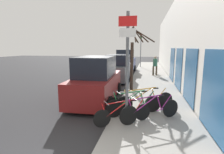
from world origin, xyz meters
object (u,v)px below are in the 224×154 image
parked_car_2 (125,62)px  street_tree (133,59)px  bicycle_1 (151,110)px  pedestrian_near (155,64)px  bicycle_2 (135,105)px  signpost (127,64)px  bicycle_4 (145,101)px  bicycle_3 (133,103)px  parked_car_1 (119,69)px  parked_car_0 (96,81)px  traffic_light (141,45)px  bicycle_0 (123,114)px

parked_car_2 → street_tree: size_ratio=1.02×
bicycle_1 → pedestrian_near: (0.54, 10.67, 0.64)m
bicycle_2 → pedestrian_near: (1.14, 10.21, 0.63)m
bicycle_1 → pedestrian_near: pedestrian_near is taller
signpost → pedestrian_near: signpost is taller
bicycle_2 → bicycle_4: 0.65m
bicycle_2 → bicycle_4: size_ratio=0.91×
bicycle_2 → bicycle_1: bearing=-158.0°
bicycle_3 → street_tree: street_tree is taller
signpost → parked_car_1: size_ratio=0.77×
parked_car_1 → parked_car_0: bearing=-89.9°
bicycle_4 → traffic_light: (-0.91, 16.73, 2.47)m
bicycle_0 → bicycle_4: (0.73, 1.41, 0.06)m
parked_car_1 → parked_car_2: (-0.07, 5.25, 0.13)m
signpost → pedestrian_near: bearing=83.1°
street_tree → traffic_light: traffic_light is taller
parked_car_2 → bicycle_3: bearing=-78.9°
bicycle_3 → bicycle_4: bearing=-86.6°
bicycle_1 → street_tree: size_ratio=0.50×
parked_car_2 → parked_car_1: bearing=-86.7°
bicycle_1 → parked_car_1: 8.80m
bicycle_0 → parked_car_1: (-1.63, 8.85, 0.47)m
parked_car_2 → bicycle_2: bearing=-78.8°
parked_car_0 → street_tree: street_tree is taller
parked_car_1 → bicycle_2: bearing=-74.7°
parked_car_2 → traffic_light: (1.52, 4.05, 1.91)m
pedestrian_near → street_tree: size_ratio=0.43×
bicycle_4 → pedestrian_near: size_ratio=1.27×
bicycle_4 → parked_car_0: bearing=31.5°
bicycle_1 → bicycle_4: size_ratio=0.90×
parked_car_2 → traffic_light: size_ratio=0.94×
bicycle_0 → street_tree: 5.04m
bicycle_2 → parked_car_0: 2.88m
parked_car_0 → pedestrian_near: bearing=67.1°
signpost → parked_car_1: signpost is taller
bicycle_4 → parked_car_0: 2.91m
bicycle_4 → parked_car_0: parked_car_0 is taller
bicycle_1 → street_tree: bearing=-21.5°
signpost → street_tree: (-0.18, 4.79, -0.12)m
bicycle_1 → traffic_light: size_ratio=0.45×
bicycle_2 → street_tree: 4.20m
bicycle_3 → parked_car_2: 13.04m
bicycle_1 → bicycle_2: size_ratio=0.99×
signpost → street_tree: size_ratio=0.90×
parked_car_2 → pedestrian_near: 4.35m
bicycle_3 → parked_car_2: bearing=-10.3°
signpost → parked_car_2: size_ratio=0.88×
parked_car_1 → traffic_light: (1.45, 9.29, 2.05)m
bicycle_3 → traffic_light: bearing=-17.4°
parked_car_1 → traffic_light: 9.63m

